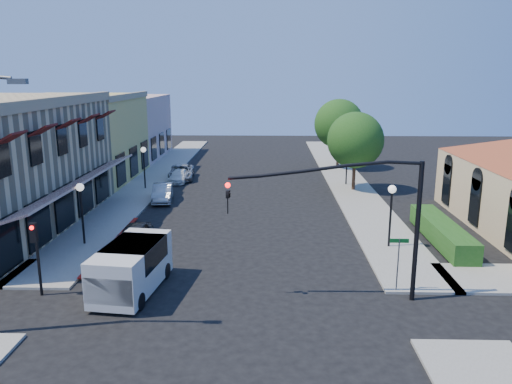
{
  "coord_description": "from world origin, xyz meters",
  "views": [
    {
      "loc": [
        1.9,
        -18.34,
        9.37
      ],
      "look_at": [
        1.09,
        10.31,
        2.6
      ],
      "focal_mm": 35.0,
      "sensor_mm": 36.0,
      "label": 1
    }
  ],
  "objects_px": {
    "parked_car_c": "(179,176)",
    "street_tree_b": "(339,124)",
    "lamppost_left_far": "(144,157)",
    "parked_car_b": "(162,193)",
    "parked_car_d": "(181,172)",
    "secondary_signal": "(36,245)",
    "signal_mast_arm": "(366,207)",
    "lamppost_right_far": "(347,154)",
    "street_tree_a": "(355,140)",
    "street_name_sign": "(398,256)",
    "lamppost_right_near": "(391,200)",
    "lamppost_left_near": "(81,198)",
    "white_van": "(131,265)",
    "parked_car_a": "(134,236)"
  },
  "relations": [
    {
      "from": "parked_car_d",
      "to": "parked_car_a",
      "type": "bearing_deg",
      "value": -93.66
    },
    {
      "from": "lamppost_left_far",
      "to": "parked_car_b",
      "type": "bearing_deg",
      "value": -59.7
    },
    {
      "from": "lamppost_left_near",
      "to": "parked_car_c",
      "type": "relative_size",
      "value": 0.98
    },
    {
      "from": "white_van",
      "to": "parked_car_c",
      "type": "bearing_deg",
      "value": 95.13
    },
    {
      "from": "lamppost_right_far",
      "to": "white_van",
      "type": "relative_size",
      "value": 0.7
    },
    {
      "from": "street_tree_a",
      "to": "white_van",
      "type": "relative_size",
      "value": 1.28
    },
    {
      "from": "lamppost_right_near",
      "to": "parked_car_a",
      "type": "relative_size",
      "value": 0.95
    },
    {
      "from": "signal_mast_arm",
      "to": "parked_car_c",
      "type": "distance_m",
      "value": 26.65
    },
    {
      "from": "parked_car_d",
      "to": "secondary_signal",
      "type": "bearing_deg",
      "value": -99.59
    },
    {
      "from": "parked_car_a",
      "to": "parked_car_b",
      "type": "relative_size",
      "value": 0.94
    },
    {
      "from": "secondary_signal",
      "to": "lamppost_right_near",
      "type": "xyz_separation_m",
      "value": [
        16.5,
        6.59,
        0.42
      ]
    },
    {
      "from": "street_name_sign",
      "to": "secondary_signal",
      "type": "bearing_deg",
      "value": -177.07
    },
    {
      "from": "secondary_signal",
      "to": "parked_car_b",
      "type": "distance_m",
      "value": 16.84
    },
    {
      "from": "parked_car_c",
      "to": "parked_car_d",
      "type": "bearing_deg",
      "value": 91.99
    },
    {
      "from": "street_tree_b",
      "to": "parked_car_b",
      "type": "xyz_separation_m",
      "value": [
        -15.0,
        -13.94,
        -3.89
      ]
    },
    {
      "from": "street_name_sign",
      "to": "parked_car_d",
      "type": "relative_size",
      "value": 0.53
    },
    {
      "from": "signal_mast_arm",
      "to": "street_name_sign",
      "type": "bearing_deg",
      "value": 23.2
    },
    {
      "from": "street_tree_b",
      "to": "parked_car_c",
      "type": "height_order",
      "value": "street_tree_b"
    },
    {
      "from": "signal_mast_arm",
      "to": "parked_car_a",
      "type": "relative_size",
      "value": 2.13
    },
    {
      "from": "parked_car_c",
      "to": "street_tree_b",
      "type": "bearing_deg",
      "value": 27.01
    },
    {
      "from": "lamppost_left_far",
      "to": "lamppost_right_near",
      "type": "xyz_separation_m",
      "value": [
        17.0,
        -14.0,
        0.0
      ]
    },
    {
      "from": "street_name_sign",
      "to": "parked_car_d",
      "type": "height_order",
      "value": "street_name_sign"
    },
    {
      "from": "signal_mast_arm",
      "to": "lamppost_left_far",
      "type": "distance_m",
      "value": 25.07
    },
    {
      "from": "street_tree_a",
      "to": "secondary_signal",
      "type": "height_order",
      "value": "street_tree_a"
    },
    {
      "from": "secondary_signal",
      "to": "parked_car_b",
      "type": "bearing_deg",
      "value": 83.83
    },
    {
      "from": "street_name_sign",
      "to": "lamppost_left_near",
      "type": "height_order",
      "value": "lamppost_left_near"
    },
    {
      "from": "street_tree_a",
      "to": "lamppost_left_near",
      "type": "height_order",
      "value": "street_tree_a"
    },
    {
      "from": "lamppost_right_near",
      "to": "street_tree_b",
      "type": "bearing_deg",
      "value": 89.28
    },
    {
      "from": "street_tree_a",
      "to": "lamppost_right_near",
      "type": "xyz_separation_m",
      "value": [
        -0.3,
        -14.0,
        -1.46
      ]
    },
    {
      "from": "secondary_signal",
      "to": "lamppost_left_near",
      "type": "height_order",
      "value": "lamppost_left_near"
    },
    {
      "from": "lamppost_left_far",
      "to": "parked_car_b",
      "type": "height_order",
      "value": "lamppost_left_far"
    },
    {
      "from": "street_tree_a",
      "to": "street_tree_b",
      "type": "height_order",
      "value": "street_tree_b"
    },
    {
      "from": "street_name_sign",
      "to": "parked_car_a",
      "type": "xyz_separation_m",
      "value": [
        -13.12,
        5.58,
        -1.06
      ]
    },
    {
      "from": "lamppost_left_far",
      "to": "lamppost_right_near",
      "type": "height_order",
      "value": "same"
    },
    {
      "from": "lamppost_left_far",
      "to": "parked_car_b",
      "type": "xyz_separation_m",
      "value": [
        2.3,
        -3.94,
        -2.08
      ]
    },
    {
      "from": "parked_car_a",
      "to": "parked_car_c",
      "type": "relative_size",
      "value": 1.03
    },
    {
      "from": "lamppost_right_near",
      "to": "parked_car_d",
      "type": "xyz_separation_m",
      "value": [
        -14.7,
        18.3,
        -2.09
      ]
    },
    {
      "from": "street_tree_b",
      "to": "parked_car_c",
      "type": "bearing_deg",
      "value": -154.98
    },
    {
      "from": "street_tree_b",
      "to": "parked_car_c",
      "type": "relative_size",
      "value": 1.92
    },
    {
      "from": "street_tree_b",
      "to": "lamppost_right_near",
      "type": "height_order",
      "value": "street_tree_b"
    },
    {
      "from": "street_name_sign",
      "to": "street_tree_b",
      "type": "bearing_deg",
      "value": 87.5
    },
    {
      "from": "signal_mast_arm",
      "to": "parked_car_d",
      "type": "bearing_deg",
      "value": 115.92
    },
    {
      "from": "lamppost_right_far",
      "to": "parked_car_d",
      "type": "xyz_separation_m",
      "value": [
        -14.7,
        2.3,
        -2.09
      ]
    },
    {
      "from": "parked_car_b",
      "to": "parked_car_a",
      "type": "bearing_deg",
      "value": -94.69
    },
    {
      "from": "signal_mast_arm",
      "to": "lamppost_right_near",
      "type": "distance_m",
      "value": 7.15
    },
    {
      "from": "secondary_signal",
      "to": "parked_car_c",
      "type": "relative_size",
      "value": 0.91
    },
    {
      "from": "street_tree_a",
      "to": "parked_car_b",
      "type": "xyz_separation_m",
      "value": [
        -15.0,
        -3.94,
        -3.54
      ]
    },
    {
      "from": "street_tree_b",
      "to": "signal_mast_arm",
      "type": "height_order",
      "value": "street_tree_b"
    },
    {
      "from": "lamppost_left_near",
      "to": "parked_car_c",
      "type": "xyz_separation_m",
      "value": [
        2.3,
        17.0,
        -2.2
      ]
    },
    {
      "from": "lamppost_left_near",
      "to": "parked_car_d",
      "type": "distance_m",
      "value": 18.56
    }
  ]
}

